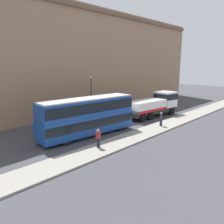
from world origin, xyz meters
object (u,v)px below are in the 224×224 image
Objects in this scene: pedestrian_bystander at (161,119)px; double_decker_bus at (88,115)px; recovery_tow_truck at (154,104)px; street_lamp at (91,92)px; pedestrian_onlooker at (98,138)px.

double_decker_bus is at bearing 41.30° from pedestrian_bystander.
recovery_tow_truck reaches higher than pedestrian_bystander.
recovery_tow_truck is 5.98× the size of pedestrian_bystander.
double_decker_bus reaches higher than recovery_tow_truck.
pedestrian_onlooker is at bearing -128.68° from street_lamp.
recovery_tow_truck is at bearing -9.33° from pedestrian_onlooker.
pedestrian_bystander is at bearing -24.68° from pedestrian_onlooker.
street_lamp is (-1.75, 10.76, 2.49)m from pedestrian_bystander.
recovery_tow_truck is 5.86m from pedestrian_bystander.
street_lamp reaches higher than pedestrian_bystander.
street_lamp is (6.47, 6.86, 1.24)m from double_decker_bus.
double_decker_bus reaches higher than pedestrian_onlooker.
street_lamp is (-6.09, 6.90, 1.71)m from recovery_tow_truck.
double_decker_bus is 6.54× the size of pedestrian_bystander.
street_lamp reaches higher than pedestrian_onlooker.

